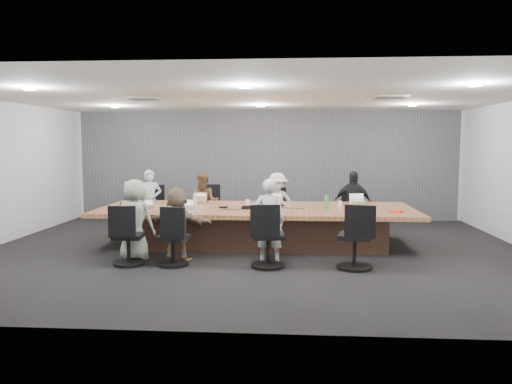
# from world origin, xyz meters

# --- Properties ---
(floor) EXTENTS (10.00, 8.00, 0.00)m
(floor) POSITION_xyz_m (0.00, 0.00, 0.00)
(floor) COLOR black
(floor) RESTS_ON ground
(ceiling) EXTENTS (10.00, 8.00, 0.00)m
(ceiling) POSITION_xyz_m (0.00, 0.00, 2.80)
(ceiling) COLOR white
(ceiling) RESTS_ON wall_back
(wall_back) EXTENTS (10.00, 0.00, 2.80)m
(wall_back) POSITION_xyz_m (0.00, 4.00, 1.40)
(wall_back) COLOR silver
(wall_back) RESTS_ON ground
(wall_front) EXTENTS (10.00, 0.00, 2.80)m
(wall_front) POSITION_xyz_m (0.00, -4.00, 1.40)
(wall_front) COLOR silver
(wall_front) RESTS_ON ground
(curtain) EXTENTS (9.80, 0.04, 2.80)m
(curtain) POSITION_xyz_m (0.00, 3.92, 1.40)
(curtain) COLOR slate
(curtain) RESTS_ON ground
(conference_table) EXTENTS (6.00, 2.20, 0.74)m
(conference_table) POSITION_xyz_m (0.00, 0.50, 0.40)
(conference_table) COLOR #4D3024
(conference_table) RESTS_ON ground
(chair_0) EXTENTS (0.64, 0.64, 0.82)m
(chair_0) POSITION_xyz_m (-2.47, 2.20, 0.41)
(chair_0) COLOR black
(chair_0) RESTS_ON ground
(chair_1) EXTENTS (0.66, 0.66, 0.84)m
(chair_1) POSITION_xyz_m (-1.24, 2.20, 0.42)
(chair_1) COLOR black
(chair_1) RESTS_ON ground
(chair_2) EXTENTS (0.52, 0.52, 0.73)m
(chair_2) POSITION_xyz_m (0.36, 2.20, 0.36)
(chair_2) COLOR black
(chair_2) RESTS_ON ground
(chair_3) EXTENTS (0.53, 0.53, 0.74)m
(chair_3) POSITION_xyz_m (2.00, 2.20, 0.37)
(chair_3) COLOR black
(chair_3) RESTS_ON ground
(chair_4) EXTENTS (0.58, 0.58, 0.79)m
(chair_4) POSITION_xyz_m (-1.96, -1.20, 0.39)
(chair_4) COLOR black
(chair_4) RESTS_ON ground
(chair_5) EXTENTS (0.63, 0.63, 0.77)m
(chair_5) POSITION_xyz_m (-1.23, -1.20, 0.38)
(chair_5) COLOR black
(chair_5) RESTS_ON ground
(chair_6) EXTENTS (0.66, 0.66, 0.85)m
(chair_6) POSITION_xyz_m (0.31, -1.20, 0.43)
(chair_6) COLOR black
(chair_6) RESTS_ON ground
(chair_7) EXTENTS (0.70, 0.70, 0.87)m
(chair_7) POSITION_xyz_m (1.67, -1.20, 0.43)
(chair_7) COLOR black
(chair_7) RESTS_ON ground
(person_0) EXTENTS (0.56, 0.43, 1.38)m
(person_0) POSITION_xyz_m (-2.47, 1.85, 0.69)
(person_0) COLOR silver
(person_0) RESTS_ON ground
(laptop_0) EXTENTS (0.30, 0.21, 0.02)m
(laptop_0) POSITION_xyz_m (-2.47, 1.30, 0.75)
(laptop_0) COLOR #B2B2B7
(laptop_0) RESTS_ON conference_table
(person_1) EXTENTS (0.67, 0.54, 1.32)m
(person_1) POSITION_xyz_m (-1.24, 1.85, 0.66)
(person_1) COLOR brown
(person_1) RESTS_ON ground
(laptop_1) EXTENTS (0.33, 0.26, 0.02)m
(laptop_1) POSITION_xyz_m (-1.24, 1.30, 0.75)
(laptop_1) COLOR #8C6647
(laptop_1) RESTS_ON conference_table
(person_2) EXTENTS (0.92, 0.62, 1.33)m
(person_2) POSITION_xyz_m (0.36, 1.85, 0.66)
(person_2) COLOR #B7B7B7
(person_2) RESTS_ON ground
(laptop_2) EXTENTS (0.31, 0.24, 0.02)m
(laptop_2) POSITION_xyz_m (0.36, 1.30, 0.75)
(laptop_2) COLOR #B2B2B7
(laptop_2) RESTS_ON conference_table
(person_3) EXTENTS (0.87, 0.52, 1.38)m
(person_3) POSITION_xyz_m (2.00, 1.85, 0.69)
(person_3) COLOR black
(person_3) RESTS_ON ground
(laptop_3) EXTENTS (0.29, 0.21, 0.02)m
(laptop_3) POSITION_xyz_m (2.00, 1.30, 0.75)
(laptop_3) COLOR #B2B2B7
(laptop_3) RESTS_ON conference_table
(person_4) EXTENTS (0.73, 0.53, 1.37)m
(person_4) POSITION_xyz_m (-1.96, -0.85, 0.69)
(person_4) COLOR #949C93
(person_4) RESTS_ON ground
(laptop_4) EXTENTS (0.39, 0.31, 0.02)m
(laptop_4) POSITION_xyz_m (-1.96, -0.30, 0.75)
(laptop_4) COLOR #8C6647
(laptop_4) RESTS_ON conference_table
(person_5) EXTENTS (1.21, 0.65, 1.24)m
(person_5) POSITION_xyz_m (-1.23, -0.85, 0.62)
(person_5) COLOR #79634F
(person_5) RESTS_ON ground
(laptop_5) EXTENTS (0.37, 0.27, 0.02)m
(laptop_5) POSITION_xyz_m (-1.23, -0.30, 0.75)
(laptop_5) COLOR #B2B2B7
(laptop_5) RESTS_ON conference_table
(person_6) EXTENTS (0.52, 0.35, 1.40)m
(person_6) POSITION_xyz_m (0.31, -0.85, 0.70)
(person_6) COLOR silver
(person_6) RESTS_ON ground
(laptop_6) EXTENTS (0.34, 0.27, 0.02)m
(laptop_6) POSITION_xyz_m (0.31, -0.30, 0.75)
(laptop_6) COLOR #B2B2B7
(laptop_6) RESTS_ON conference_table
(bottle_green_left) EXTENTS (0.08, 0.08, 0.26)m
(bottle_green_left) POSITION_xyz_m (-2.34, 1.02, 0.87)
(bottle_green_left) COLOR green
(bottle_green_left) RESTS_ON conference_table
(bottle_green_right) EXTENTS (0.08, 0.08, 0.28)m
(bottle_green_right) POSITION_xyz_m (1.33, 0.22, 0.88)
(bottle_green_right) COLOR green
(bottle_green_right) RESTS_ON conference_table
(bottle_clear) EXTENTS (0.07, 0.07, 0.24)m
(bottle_clear) POSITION_xyz_m (-1.23, 0.69, 0.86)
(bottle_clear) COLOR silver
(bottle_clear) RESTS_ON conference_table
(cup_white_far) EXTENTS (0.10, 0.10, 0.11)m
(cup_white_far) POSITION_xyz_m (-0.20, 0.86, 0.79)
(cup_white_far) COLOR white
(cup_white_far) RESTS_ON conference_table
(cup_white_near) EXTENTS (0.11, 0.11, 0.11)m
(cup_white_near) POSITION_xyz_m (1.62, 0.77, 0.79)
(cup_white_near) COLOR white
(cup_white_near) RESTS_ON conference_table
(mug_brown) EXTENTS (0.13, 0.13, 0.12)m
(mug_brown) POSITION_xyz_m (-2.54, 0.20, 0.80)
(mug_brown) COLOR brown
(mug_brown) RESTS_ON conference_table
(mic_left) EXTENTS (0.17, 0.13, 0.03)m
(mic_left) POSITION_xyz_m (-0.63, 0.39, 0.75)
(mic_left) COLOR black
(mic_left) RESTS_ON conference_table
(mic_right) EXTENTS (0.18, 0.13, 0.03)m
(mic_right) POSITION_xyz_m (0.44, 0.76, 0.76)
(mic_right) COLOR black
(mic_right) RESTS_ON conference_table
(stapler) EXTENTS (0.17, 0.10, 0.06)m
(stapler) POSITION_xyz_m (-0.19, 0.29, 0.77)
(stapler) COLOR black
(stapler) RESTS_ON conference_table
(canvas_bag) EXTENTS (0.29, 0.27, 0.13)m
(canvas_bag) POSITION_xyz_m (1.97, 0.52, 0.81)
(canvas_bag) COLOR tan
(canvas_bag) RESTS_ON conference_table
(snack_packet) EXTENTS (0.23, 0.22, 0.04)m
(snack_packet) POSITION_xyz_m (2.55, 0.00, 0.76)
(snack_packet) COLOR red
(snack_packet) RESTS_ON conference_table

